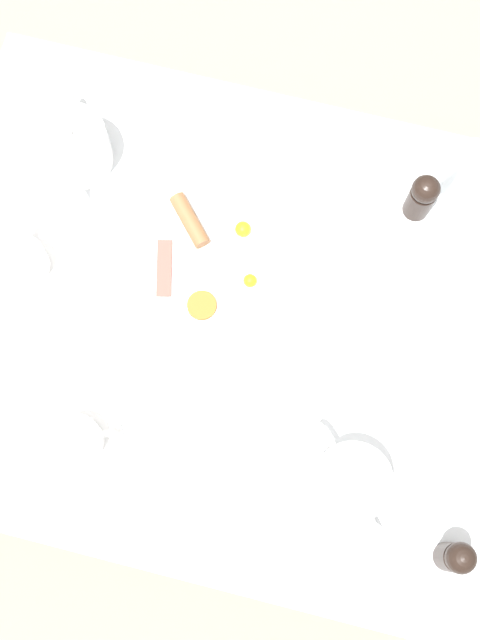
{
  "coord_description": "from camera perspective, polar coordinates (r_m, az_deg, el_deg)",
  "views": [
    {
      "loc": [
        -0.35,
        -0.09,
        2.27
      ],
      "look_at": [
        0.0,
        0.0,
        0.77
      ],
      "focal_mm": 50.0,
      "sensor_mm": 36.0,
      "label": 1
    }
  ],
  "objects": [
    {
      "name": "ground_plane",
      "position": [
        2.3,
        0.0,
        -4.46
      ],
      "size": [
        8.0,
        8.0,
        0.0
      ],
      "primitive_type": "plane",
      "color": "gray"
    },
    {
      "name": "table",
      "position": [
        1.64,
        0.0,
        -0.75
      ],
      "size": [
        0.89,
        1.14,
        0.75
      ],
      "color": "silver",
      "rests_on": "ground_plane"
    },
    {
      "name": "breakfast_plate",
      "position": [
        1.59,
        -1.93,
        3.81
      ],
      "size": [
        0.32,
        0.32,
        0.04
      ],
      "color": "white",
      "rests_on": "table"
    },
    {
      "name": "teapot_near",
      "position": [
        1.49,
        7.03,
        -10.25
      ],
      "size": [
        0.17,
        0.16,
        0.13
      ],
      "rotation": [
        0.0,
        0.0,
        3.86
      ],
      "color": "white",
      "rests_on": "table"
    },
    {
      "name": "teapot_far",
      "position": [
        1.65,
        -10.57,
        10.89
      ],
      "size": [
        0.21,
        0.13,
        0.13
      ],
      "rotation": [
        0.0,
        0.0,
        3.48
      ],
      "color": "white",
      "rests_on": "table"
    },
    {
      "name": "teacup_with_saucer_left",
      "position": [
        1.62,
        -13.57,
        3.63
      ],
      "size": [
        0.15,
        0.15,
        0.06
      ],
      "color": "white",
      "rests_on": "table"
    },
    {
      "name": "teacup_with_saucer_right",
      "position": [
        1.53,
        -10.28,
        -7.58
      ],
      "size": [
        0.15,
        0.15,
        0.06
      ],
      "color": "white",
      "rests_on": "table"
    },
    {
      "name": "water_glass_tall",
      "position": [
        1.64,
        14.18,
        9.16
      ],
      "size": [
        0.07,
        0.07,
        0.13
      ],
      "color": "white",
      "rests_on": "table"
    },
    {
      "name": "creamer_jug",
      "position": [
        1.59,
        11.41,
        1.26
      ],
      "size": [
        0.08,
        0.06,
        0.05
      ],
      "color": "white",
      "rests_on": "table"
    },
    {
      "name": "pepper_grinder",
      "position": [
        1.61,
        11.58,
        7.76
      ],
      "size": [
        0.05,
        0.05,
        0.12
      ],
      "color": "black",
      "rests_on": "table"
    },
    {
      "name": "salt_grinder",
      "position": [
        1.51,
        13.65,
        -14.56
      ],
      "size": [
        0.05,
        0.05,
        0.12
      ],
      "color": "black",
      "rests_on": "table"
    },
    {
      "name": "fork_by_plate",
      "position": [
        1.67,
        6.58,
        9.01
      ],
      "size": [
        0.07,
        0.16,
        0.0
      ],
      "rotation": [
        0.0,
        0.0,
        2.75
      ],
      "color": "silver",
      "rests_on": "table"
    },
    {
      "name": "spoon_for_tea",
      "position": [
        1.58,
        14.85,
        -10.0
      ],
      "size": [
        0.05,
        0.15,
        0.0
      ],
      "rotation": [
        0.0,
        0.0,
        6.02
      ],
      "color": "silver",
      "rests_on": "table"
    }
  ]
}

